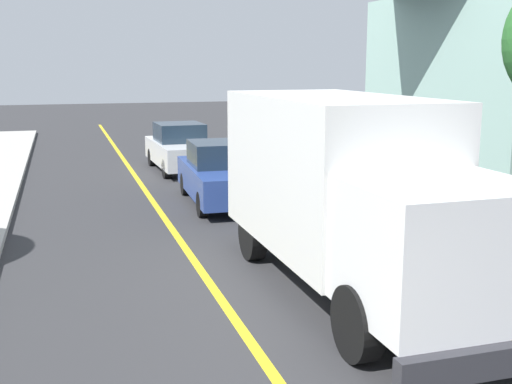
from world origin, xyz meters
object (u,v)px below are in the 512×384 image
Objects in this scene: box_truck at (348,185)px; stop_sign at (373,145)px; parked_car_near at (222,175)px; parked_car_mid at (180,148)px.

stop_sign is at bearing 58.13° from box_truck.
box_truck is 4.70m from stop_sign.
parked_car_near and parked_car_mid have the same top height.
box_truck is 2.72× the size of stop_sign.
box_truck is 1.61× the size of parked_car_mid.
parked_car_near is 1.69× the size of stop_sign.
parked_car_mid is 1.68× the size of stop_sign.
parked_car_mid is 9.42m from stop_sign.
parked_car_near is 4.38m from stop_sign.
box_truck is 12.91m from parked_car_mid.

